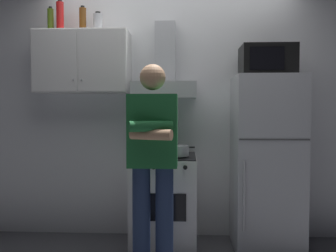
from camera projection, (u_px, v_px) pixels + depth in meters
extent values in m
cube|color=white|center=(171.00, 104.00, 3.70)|extent=(4.80, 0.10, 2.70)
cube|color=silver|center=(83.00, 63.00, 3.51)|extent=(0.90, 0.34, 0.60)
cube|color=silver|center=(54.00, 60.00, 3.34)|extent=(0.43, 0.01, 0.58)
cube|color=silver|center=(102.00, 60.00, 3.32)|extent=(0.43, 0.01, 0.58)
sphere|color=#B2B2B7|center=(73.00, 80.00, 3.33)|extent=(0.02, 0.02, 0.02)
sphere|color=#B2B2B7|center=(82.00, 80.00, 3.33)|extent=(0.02, 0.02, 0.02)
cube|color=white|center=(164.00, 201.00, 3.40)|extent=(0.60, 0.60, 0.85)
cube|color=black|center=(164.00, 156.00, 3.38)|extent=(0.59, 0.59, 0.01)
cube|color=black|center=(162.00, 207.00, 3.10)|extent=(0.42, 0.01, 0.24)
cylinder|color=black|center=(149.00, 156.00, 3.27)|extent=(0.16, 0.16, 0.01)
cylinder|color=black|center=(178.00, 156.00, 3.25)|extent=(0.16, 0.16, 0.01)
cylinder|color=black|center=(152.00, 153.00, 3.51)|extent=(0.16, 0.16, 0.01)
cylinder|color=black|center=(178.00, 153.00, 3.49)|extent=(0.16, 0.16, 0.01)
cylinder|color=black|center=(139.00, 167.00, 3.08)|extent=(0.04, 0.02, 0.04)
cylinder|color=black|center=(154.00, 167.00, 3.07)|extent=(0.04, 0.02, 0.04)
cylinder|color=black|center=(170.00, 167.00, 3.07)|extent=(0.04, 0.02, 0.04)
cylinder|color=black|center=(185.00, 167.00, 3.06)|extent=(0.04, 0.02, 0.04)
cube|color=#B7BABF|center=(165.00, 90.00, 3.43)|extent=(0.60, 0.44, 0.15)
cube|color=#B7BABF|center=(165.00, 53.00, 3.55)|extent=(0.20, 0.16, 0.60)
cube|color=silver|center=(266.00, 163.00, 3.33)|extent=(0.60, 0.60, 1.60)
cube|color=#4C4C4C|center=(274.00, 140.00, 3.02)|extent=(0.59, 0.01, 0.01)
cylinder|color=silver|center=(244.00, 196.00, 3.04)|extent=(0.02, 0.02, 0.60)
cube|color=black|center=(267.00, 61.00, 3.31)|extent=(0.48, 0.36, 0.28)
cube|color=black|center=(267.00, 58.00, 3.13)|extent=(0.30, 0.01, 0.20)
cylinder|color=navy|center=(141.00, 221.00, 2.81)|extent=(0.14, 0.14, 0.85)
cylinder|color=navy|center=(164.00, 221.00, 2.80)|extent=(0.14, 0.14, 0.85)
cube|color=#1E6633|center=(153.00, 131.00, 2.77)|extent=(0.38, 0.20, 0.56)
cylinder|color=#1E6633|center=(151.00, 126.00, 2.63)|extent=(0.33, 0.17, 0.08)
cylinder|color=tan|center=(151.00, 135.00, 2.63)|extent=(0.33, 0.17, 0.08)
sphere|color=tan|center=(153.00, 77.00, 2.75)|extent=(0.20, 0.20, 0.20)
cylinder|color=#B7BABF|center=(178.00, 151.00, 3.25)|extent=(0.21, 0.21, 0.09)
cylinder|color=black|center=(163.00, 147.00, 3.26)|extent=(0.05, 0.01, 0.01)
cylinder|color=black|center=(192.00, 147.00, 3.24)|extent=(0.05, 0.01, 0.01)
cylinder|color=#4C6B19|center=(51.00, 20.00, 3.49)|extent=(0.06, 0.06, 0.22)
cylinder|color=black|center=(50.00, 8.00, 3.49)|extent=(0.03, 0.03, 0.02)
cylinder|color=#B2B5BA|center=(98.00, 23.00, 3.47)|extent=(0.09, 0.09, 0.16)
cylinder|color=black|center=(98.00, 13.00, 3.46)|extent=(0.05, 0.05, 0.02)
cylinder|color=red|center=(60.00, 17.00, 3.46)|extent=(0.07, 0.07, 0.28)
cylinder|color=black|center=(60.00, 1.00, 3.46)|extent=(0.04, 0.04, 0.02)
cylinder|color=brown|center=(83.00, 20.00, 3.50)|extent=(0.07, 0.07, 0.23)
cylinder|color=black|center=(83.00, 7.00, 3.49)|extent=(0.04, 0.04, 0.02)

